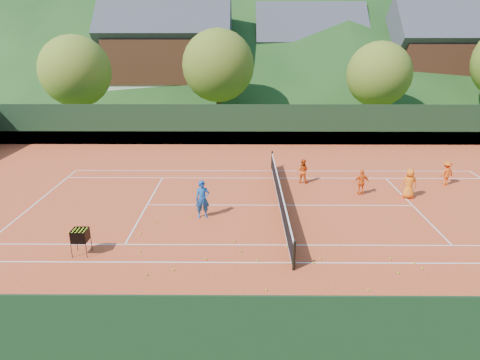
{
  "coord_description": "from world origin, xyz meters",
  "views": [
    {
      "loc": [
        -1.78,
        -19.11,
        7.82
      ],
      "look_at": [
        -1.91,
        0.0,
        1.3
      ],
      "focal_mm": 32.0,
      "sensor_mm": 36.0,
      "label": 1
    }
  ],
  "objects_px": {
    "student_b": "(361,182)",
    "chalet_right": "(440,59)",
    "coach": "(203,199)",
    "tennis_net": "(280,196)",
    "chalet_left": "(169,55)",
    "student_d": "(446,173)",
    "chalet_mid": "(308,59)",
    "student_a": "(302,171)",
    "ball_hopper": "(80,236)",
    "student_c": "(409,183)"
  },
  "relations": [
    {
      "from": "chalet_left",
      "to": "chalet_mid",
      "type": "distance_m",
      "value": 16.51
    },
    {
      "from": "student_d",
      "to": "chalet_mid",
      "type": "distance_m",
      "value": 31.45
    },
    {
      "from": "student_a",
      "to": "student_c",
      "type": "xyz_separation_m",
      "value": [
        5.02,
        -2.29,
        0.08
      ]
    },
    {
      "from": "ball_hopper",
      "to": "chalet_right",
      "type": "xyz_separation_m",
      "value": [
        27.79,
        34.89,
        4.49
      ]
    },
    {
      "from": "student_b",
      "to": "chalet_right",
      "type": "distance_m",
      "value": 32.89
    },
    {
      "from": "chalet_mid",
      "to": "student_b",
      "type": "bearing_deg",
      "value": -93.05
    },
    {
      "from": "student_b",
      "to": "chalet_mid",
      "type": "bearing_deg",
      "value": -94.79
    },
    {
      "from": "student_a",
      "to": "ball_hopper",
      "type": "height_order",
      "value": "student_a"
    },
    {
      "from": "student_d",
      "to": "chalet_mid",
      "type": "height_order",
      "value": "chalet_mid"
    },
    {
      "from": "student_b",
      "to": "student_c",
      "type": "relative_size",
      "value": 0.87
    },
    {
      "from": "ball_hopper",
      "to": "chalet_mid",
      "type": "xyz_separation_m",
      "value": [
        13.79,
        38.88,
        4.22
      ]
    },
    {
      "from": "student_c",
      "to": "student_d",
      "type": "relative_size",
      "value": 1.13
    },
    {
      "from": "tennis_net",
      "to": "chalet_mid",
      "type": "distance_m",
      "value": 34.81
    },
    {
      "from": "coach",
      "to": "tennis_net",
      "type": "relative_size",
      "value": 0.14
    },
    {
      "from": "student_b",
      "to": "chalet_left",
      "type": "bearing_deg",
      "value": -65.16
    },
    {
      "from": "student_a",
      "to": "ball_hopper",
      "type": "distance_m",
      "value": 12.4
    },
    {
      "from": "tennis_net",
      "to": "ball_hopper",
      "type": "xyz_separation_m",
      "value": [
        -7.79,
        -4.89,
        0.25
      ]
    },
    {
      "from": "chalet_mid",
      "to": "ball_hopper",
      "type": "bearing_deg",
      "value": -109.53
    },
    {
      "from": "coach",
      "to": "chalet_right",
      "type": "relative_size",
      "value": 0.14
    },
    {
      "from": "student_c",
      "to": "chalet_right",
      "type": "height_order",
      "value": "chalet_right"
    },
    {
      "from": "coach",
      "to": "student_d",
      "type": "xyz_separation_m",
      "value": [
        12.83,
        4.45,
        -0.19
      ]
    },
    {
      "from": "student_a",
      "to": "student_b",
      "type": "xyz_separation_m",
      "value": [
        2.76,
        -1.84,
        -0.02
      ]
    },
    {
      "from": "coach",
      "to": "ball_hopper",
      "type": "distance_m",
      "value": 5.45
    },
    {
      "from": "tennis_net",
      "to": "chalet_mid",
      "type": "height_order",
      "value": "chalet_mid"
    },
    {
      "from": "student_b",
      "to": "chalet_mid",
      "type": "height_order",
      "value": "chalet_mid"
    },
    {
      "from": "chalet_left",
      "to": "chalet_mid",
      "type": "height_order",
      "value": "chalet_left"
    },
    {
      "from": "chalet_mid",
      "to": "chalet_left",
      "type": "bearing_deg",
      "value": -165.96
    },
    {
      "from": "student_a",
      "to": "chalet_left",
      "type": "xyz_separation_m",
      "value": [
        -11.5,
        26.67,
        4.94
      ]
    },
    {
      "from": "tennis_net",
      "to": "coach",
      "type": "bearing_deg",
      "value": -158.06
    },
    {
      "from": "student_b",
      "to": "student_d",
      "type": "xyz_separation_m",
      "value": [
        4.99,
        1.53,
        0.01
      ]
    },
    {
      "from": "student_c",
      "to": "chalet_left",
      "type": "height_order",
      "value": "chalet_left"
    },
    {
      "from": "coach",
      "to": "chalet_left",
      "type": "bearing_deg",
      "value": 93.02
    },
    {
      "from": "student_d",
      "to": "chalet_left",
      "type": "xyz_separation_m",
      "value": [
        -19.26,
        26.99,
        4.95
      ]
    },
    {
      "from": "student_a",
      "to": "chalet_mid",
      "type": "relative_size",
      "value": 0.11
    },
    {
      "from": "tennis_net",
      "to": "chalet_left",
      "type": "xyz_separation_m",
      "value": [
        -10.0,
        30.0,
        5.13
      ]
    },
    {
      "from": "student_a",
      "to": "chalet_right",
      "type": "relative_size",
      "value": 0.11
    },
    {
      "from": "coach",
      "to": "chalet_left",
      "type": "distance_m",
      "value": 32.44
    },
    {
      "from": "tennis_net",
      "to": "ball_hopper",
      "type": "bearing_deg",
      "value": -147.91
    },
    {
      "from": "coach",
      "to": "tennis_net",
      "type": "bearing_deg",
      "value": 13.4
    },
    {
      "from": "ball_hopper",
      "to": "student_c",
      "type": "bearing_deg",
      "value": 22.48
    },
    {
      "from": "student_a",
      "to": "ball_hopper",
      "type": "bearing_deg",
      "value": 59.28
    },
    {
      "from": "tennis_net",
      "to": "student_c",
      "type": "bearing_deg",
      "value": 9.03
    },
    {
      "from": "student_b",
      "to": "tennis_net",
      "type": "height_order",
      "value": "student_b"
    },
    {
      "from": "student_c",
      "to": "coach",
      "type": "bearing_deg",
      "value": 21.73
    },
    {
      "from": "tennis_net",
      "to": "chalet_right",
      "type": "height_order",
      "value": "chalet_right"
    },
    {
      "from": "student_d",
      "to": "tennis_net",
      "type": "relative_size",
      "value": 0.11
    },
    {
      "from": "student_d",
      "to": "chalet_left",
      "type": "relative_size",
      "value": 0.1
    },
    {
      "from": "chalet_right",
      "to": "chalet_mid",
      "type": "bearing_deg",
      "value": 164.05
    },
    {
      "from": "coach",
      "to": "student_a",
      "type": "distance_m",
      "value": 6.96
    },
    {
      "from": "student_d",
      "to": "chalet_right",
      "type": "distance_m",
      "value": 29.4
    }
  ]
}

